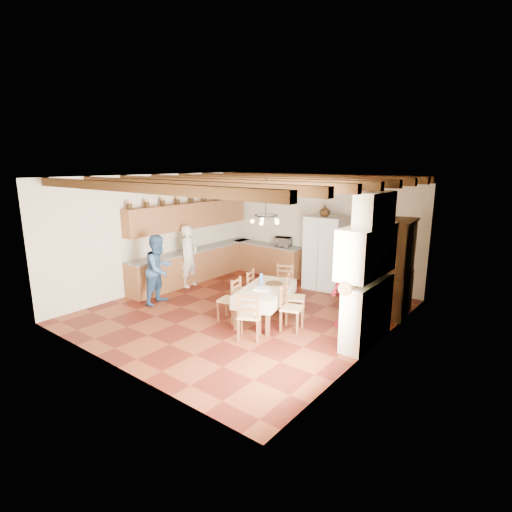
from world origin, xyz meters
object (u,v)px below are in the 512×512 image
at_px(hutch, 399,268).
at_px(microwave, 283,242).
at_px(person_woman_red, 347,289).
at_px(chair_right_near, 292,307).
at_px(chair_left_near, 229,299).
at_px(chair_end_near, 249,315).
at_px(person_man, 189,256).
at_px(person_woman_blue, 159,269).
at_px(chair_left_far, 244,290).
at_px(chair_right_far, 295,297).
at_px(refrigerator, 325,253).
at_px(chair_end_far, 284,285).
at_px(dining_table, 265,291).

relative_size(hutch, microwave, 4.41).
height_order(person_woman_red, microwave, person_woman_red).
bearing_deg(person_woman_red, chair_right_near, -29.27).
bearing_deg(person_woman_red, hutch, 167.61).
distance_m(hutch, chair_left_near, 3.74).
height_order(chair_right_near, chair_end_near, same).
distance_m(person_man, person_woman_blue, 1.43).
bearing_deg(hutch, chair_left_far, -152.54).
relative_size(hutch, chair_left_near, 2.20).
bearing_deg(person_man, person_woman_red, -99.36).
bearing_deg(chair_end_near, chair_right_far, -124.79).
relative_size(refrigerator, person_man, 1.15).
bearing_deg(person_man, chair_right_far, -103.77).
height_order(chair_left_near, microwave, microwave).
distance_m(chair_right_far, person_man, 3.53).
bearing_deg(refrigerator, person_man, -148.84).
xyz_separation_m(chair_right_far, person_woman_blue, (-3.07, -1.18, 0.35)).
height_order(refrigerator, chair_end_far, refrigerator).
height_order(chair_left_far, chair_end_near, same).
bearing_deg(person_man, chair_end_near, -126.00).
distance_m(chair_left_far, person_man, 2.40).
bearing_deg(chair_left_far, refrigerator, 147.95).
bearing_deg(chair_right_near, chair_end_far, 25.13).
distance_m(chair_left_near, person_woman_blue, 2.08).
xyz_separation_m(refrigerator, chair_end_near, (0.44, -3.74, -0.49)).
height_order(refrigerator, microwave, refrigerator).
height_order(chair_right_near, microwave, microwave).
relative_size(chair_left_near, chair_right_near, 1.00).
height_order(chair_left_near, chair_end_far, same).
relative_size(dining_table, chair_right_far, 1.90).
xyz_separation_m(chair_left_near, microwave, (-1.06, 3.55, 0.55)).
bearing_deg(refrigerator, chair_right_near, -78.61).
relative_size(chair_end_far, microwave, 2.00).
height_order(chair_left_near, person_woman_red, person_woman_red).
bearing_deg(person_woman_red, chair_end_near, -22.73).
height_order(dining_table, chair_end_far, chair_end_far).
bearing_deg(refrigerator, chair_end_near, -88.37).
bearing_deg(chair_right_far, hutch, -73.62).
xyz_separation_m(chair_left_near, chair_right_far, (1.03, 0.98, 0.00)).
bearing_deg(hutch, refrigerator, 154.68).
distance_m(chair_left_near, chair_right_far, 1.42).
xyz_separation_m(hutch, dining_table, (-2.09, -2.05, -0.41)).
height_order(refrigerator, hutch, hutch).
bearing_deg(hutch, chair_right_far, -142.45).
distance_m(hutch, microwave, 3.85).
distance_m(chair_left_near, chair_end_near, 1.00).
relative_size(chair_right_far, chair_end_near, 1.00).
xyz_separation_m(refrigerator, person_woman_blue, (-2.50, -3.51, -0.13)).
xyz_separation_m(refrigerator, person_man, (-2.94, -2.15, -0.13)).
height_order(chair_left_far, chair_right_near, same).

